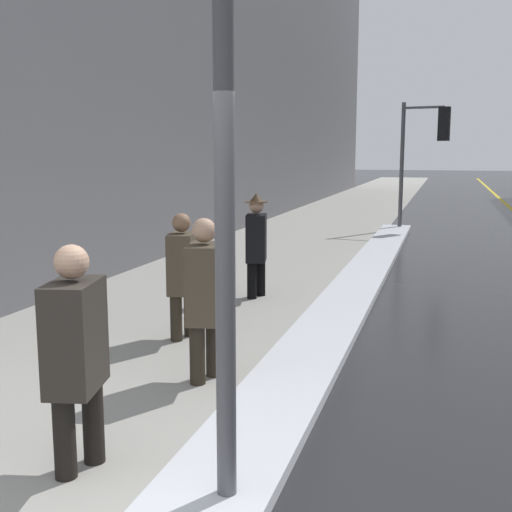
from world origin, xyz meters
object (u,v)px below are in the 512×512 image
Objects in this scene: pedestrian_trailing at (205,292)px; lamp_post at (224,95)px; pedestrian_nearside at (75,348)px; pedestrian_with_shoulder_bag at (256,241)px; pedestrian_in_glasses at (182,270)px; traffic_light_near at (428,138)px.

lamp_post is at bearing 11.78° from pedestrian_trailing.
pedestrian_with_shoulder_bag is (-0.36, 5.46, -0.02)m from pedestrian_nearside.
lamp_post is at bearing 14.59° from pedestrian_in_glasses.
traffic_light_near reaches higher than pedestrian_in_glasses.
pedestrian_nearside is at bearing -18.29° from pedestrian_trailing.
traffic_light_near is 2.24× the size of pedestrian_nearside.
pedestrian_in_glasses is 2.34m from pedestrian_with_shoulder_bag.
traffic_light_near is 2.24× the size of pedestrian_with_shoulder_bag.
traffic_light_near is (0.67, 14.88, 0.06)m from lamp_post.
pedestrian_with_shoulder_bag is (-2.14, -9.28, -1.68)m from traffic_light_near.
lamp_post is 4.03m from pedestrian_in_glasses.
lamp_post reaches higher than pedestrian_trailing.
lamp_post reaches higher than pedestrian_with_shoulder_bag.
pedestrian_with_shoulder_bag is (-1.47, 5.61, -1.62)m from lamp_post.
lamp_post is 14.90m from traffic_light_near.
lamp_post is 2.57× the size of pedestrian_nearside.
lamp_post is 2.58× the size of pedestrian_trailing.
traffic_light_near is at bearing 160.45° from pedestrian_trailing.
lamp_post is 2.76m from pedestrian_trailing.
pedestrian_trailing is at bearing -87.38° from traffic_light_near.
pedestrian_nearside is at bearing -8.74° from pedestrian_with_shoulder_bag.
pedestrian_with_shoulder_bag is at bearing 104.71° from lamp_post.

